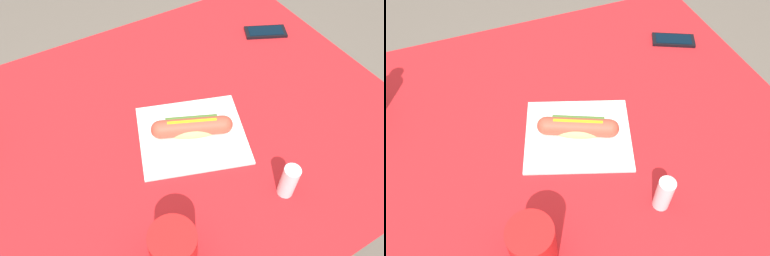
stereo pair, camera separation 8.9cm
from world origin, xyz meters
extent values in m
plane|color=#6B6056|center=(0.00, 0.00, 0.00)|extent=(6.00, 6.00, 0.00)
cylinder|color=brown|center=(0.49, -0.36, 0.36)|extent=(0.07, 0.07, 0.71)
cylinder|color=brown|center=(-0.49, 0.36, 0.36)|extent=(0.07, 0.07, 0.71)
cylinder|color=brown|center=(0.49, 0.36, 0.36)|extent=(0.07, 0.07, 0.71)
cube|color=brown|center=(0.00, 0.00, 0.73)|extent=(1.14, 0.88, 0.03)
cube|color=red|center=(0.00, 0.00, 0.74)|extent=(1.20, 0.94, 0.00)
cube|color=white|center=(0.03, -0.05, 0.75)|extent=(0.32, 0.30, 0.01)
ellipsoid|color=#E5BC75|center=(0.03, -0.05, 0.77)|extent=(0.16, 0.11, 0.04)
cylinder|color=#BC4C38|center=(0.03, -0.05, 0.78)|extent=(0.16, 0.11, 0.05)
sphere|color=#BC4C38|center=(0.10, -0.08, 0.78)|extent=(0.05, 0.05, 0.05)
sphere|color=#BC4C38|center=(-0.05, -0.02, 0.78)|extent=(0.05, 0.05, 0.05)
cube|color=yellow|center=(0.03, -0.05, 0.80)|extent=(0.11, 0.06, 0.00)
cylinder|color=#4C7A2D|center=(0.03, -0.03, 0.79)|extent=(0.12, 0.07, 0.02)
cube|color=black|center=(0.45, 0.20, 0.75)|extent=(0.15, 0.11, 0.01)
cube|color=black|center=(0.45, 0.20, 0.75)|extent=(0.12, 0.09, 0.00)
cylinder|color=red|center=(-0.16, -0.31, 0.81)|extent=(0.09, 0.09, 0.13)
cylinder|color=silver|center=(0.13, -0.29, 0.79)|extent=(0.04, 0.04, 0.09)
camera|label=1|loc=(-0.26, -0.54, 1.46)|focal=33.78mm
camera|label=2|loc=(-0.17, -0.57, 1.46)|focal=33.78mm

